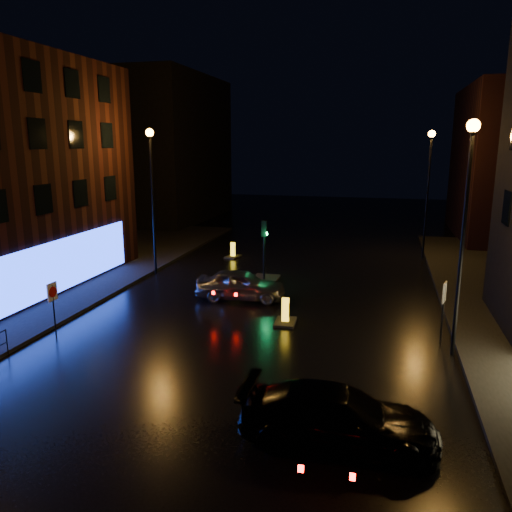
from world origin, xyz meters
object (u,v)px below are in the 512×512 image
Objects in this scene: traffic_signal at (264,273)px; dark_sedan at (338,417)px; silver_hatchback at (241,285)px; bollard_near at (285,318)px; bollard_far at (233,254)px; road_sign_left at (53,297)px; road_sign_right at (444,298)px.

traffic_signal is 15.55m from dark_sedan.
silver_hatchback is at bearing 27.18° from dark_sedan.
silver_hatchback reaches higher than bollard_near.
dark_sedan is (5.79, -11.11, -0.01)m from silver_hatchback.
silver_hatchback is at bearing -58.99° from bollard_far.
dark_sedan is at bearing -157.55° from silver_hatchback.
bollard_far is at bearing 23.72° from dark_sedan.
road_sign_left is (-8.65, -3.73, 1.42)m from bollard_near.
dark_sedan is 8.84m from bollard_near.
road_sign_right is at bearing -7.21° from bollard_near.
road_sign_left is (-6.21, -10.00, 1.17)m from traffic_signal.
dark_sedan reaches higher than bollard_far.
bollard_far is (-3.43, 5.28, -0.28)m from traffic_signal.
traffic_signal is at bearing -22.23° from road_sign_right.
traffic_signal is 3.49m from silver_hatchback.
silver_hatchback reaches higher than bollard_far.
bollard_near reaches higher than bollard_far.
bollard_far is 17.17m from road_sign_right.
road_sign_left is at bearing 27.84° from road_sign_right.
road_sign_right is at bearing -115.08° from silver_hatchback.
bollard_near is 0.55× the size of road_sign_right.
bollard_near is 12.95m from bollard_far.
road_sign_right reaches higher than bollard_near.
silver_hatchback is 3.30× the size of bollard_near.
road_sign_right is (9.07, -3.30, 1.06)m from silver_hatchback.
dark_sedan reaches higher than bollard_near.
dark_sedan is at bearing -69.57° from traffic_signal.
road_sign_left reaches higher than bollard_near.
traffic_signal reaches higher than road_sign_right.
dark_sedan is 8.53m from road_sign_right.
silver_hatchback is 8.82m from road_sign_left.
road_sign_right is (12.14, -12.04, 1.58)m from bollard_far.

